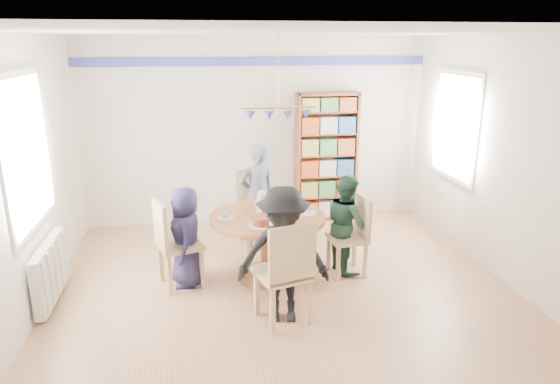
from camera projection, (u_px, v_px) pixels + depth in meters
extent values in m
plane|color=tan|center=(286.00, 296.00, 5.34)|extent=(5.00, 5.00, 0.00)
plane|color=white|center=(287.00, 32.00, 4.56)|extent=(5.00, 5.00, 0.00)
plane|color=white|center=(256.00, 132.00, 7.31)|extent=(5.00, 0.00, 5.00)
plane|color=white|center=(372.00, 296.00, 2.59)|extent=(5.00, 0.00, 5.00)
plane|color=white|center=(18.00, 186.00, 4.55)|extent=(0.00, 5.00, 5.00)
plane|color=white|center=(516.00, 165.00, 5.34)|extent=(0.00, 5.00, 5.00)
cube|color=navy|center=(256.00, 61.00, 7.00)|extent=(5.00, 0.02, 0.12)
cube|color=white|center=(26.00, 152.00, 4.77)|extent=(0.03, 1.32, 1.52)
cube|color=white|center=(28.00, 152.00, 4.77)|extent=(0.01, 1.20, 1.40)
cube|color=white|center=(456.00, 127.00, 6.51)|extent=(0.03, 1.12, 1.42)
cube|color=white|center=(455.00, 127.00, 6.51)|extent=(0.01, 1.00, 1.30)
cylinder|color=gold|center=(278.00, 71.00, 5.14)|extent=(0.01, 0.01, 0.75)
cylinder|color=gold|center=(278.00, 108.00, 5.25)|extent=(0.80, 0.02, 0.02)
cone|color=#3D47AB|center=(250.00, 116.00, 5.22)|extent=(0.11, 0.11, 0.10)
cone|color=#3D47AB|center=(269.00, 115.00, 5.25)|extent=(0.11, 0.11, 0.10)
cone|color=#3D47AB|center=(288.00, 115.00, 5.29)|extent=(0.11, 0.11, 0.10)
cone|color=#3D47AB|center=(306.00, 114.00, 5.32)|extent=(0.11, 0.11, 0.10)
cube|color=silver|center=(50.00, 271.00, 5.14)|extent=(0.10, 1.00, 0.60)
cube|color=silver|center=(46.00, 289.00, 4.77)|extent=(0.02, 0.06, 0.56)
cube|color=silver|center=(51.00, 279.00, 4.96)|extent=(0.02, 0.06, 0.56)
cube|color=silver|center=(56.00, 270.00, 5.15)|extent=(0.02, 0.06, 0.56)
cube|color=silver|center=(61.00, 262.00, 5.34)|extent=(0.02, 0.06, 0.56)
cube|color=silver|center=(66.00, 255.00, 5.52)|extent=(0.02, 0.06, 0.56)
cylinder|color=#965431|center=(267.00, 218.00, 5.58)|extent=(1.30, 1.30, 0.05)
cylinder|color=#965431|center=(268.00, 249.00, 5.69)|extent=(0.16, 0.16, 0.70)
cylinder|color=#965431|center=(268.00, 275.00, 5.79)|extent=(0.70, 0.70, 0.04)
cube|color=tan|center=(180.00, 245.00, 5.47)|extent=(0.56, 0.56, 0.05)
cube|color=tan|center=(160.00, 225.00, 5.31)|extent=(0.18, 0.43, 0.53)
cube|color=tan|center=(202.00, 268.00, 5.47)|extent=(0.05, 0.05, 0.45)
cube|color=tan|center=(192.00, 257.00, 5.78)|extent=(0.05, 0.05, 0.45)
cube|color=tan|center=(170.00, 275.00, 5.31)|extent=(0.05, 0.05, 0.45)
cube|color=tan|center=(161.00, 263.00, 5.62)|extent=(0.05, 0.05, 0.45)
cube|color=tan|center=(347.00, 238.00, 5.77)|extent=(0.44, 0.44, 0.05)
cube|color=tan|center=(363.00, 217.00, 5.74)|extent=(0.07, 0.41, 0.49)
cube|color=tan|center=(328.00, 252.00, 5.95)|extent=(0.04, 0.04, 0.42)
cube|color=tan|center=(338.00, 263.00, 5.64)|extent=(0.04, 0.04, 0.42)
cube|color=tan|center=(354.00, 249.00, 6.03)|extent=(0.04, 0.04, 0.42)
cube|color=tan|center=(365.00, 260.00, 5.72)|extent=(0.04, 0.04, 0.42)
cube|color=tan|center=(257.00, 212.00, 6.53)|extent=(0.51, 0.51, 0.05)
cube|color=tan|center=(252.00, 188.00, 6.64)|extent=(0.45, 0.11, 0.53)
cube|color=tan|center=(248.00, 236.00, 6.39)|extent=(0.05, 0.05, 0.46)
cube|color=tan|center=(274.00, 233.00, 6.50)|extent=(0.05, 0.05, 0.46)
cube|color=tan|center=(241.00, 226.00, 6.71)|extent=(0.05, 0.05, 0.46)
cube|color=tan|center=(266.00, 223.00, 6.83)|extent=(0.05, 0.05, 0.46)
cube|color=tan|center=(282.00, 273.00, 4.75)|extent=(0.58, 0.58, 0.06)
cube|color=tan|center=(292.00, 255.00, 4.49)|extent=(0.46, 0.17, 0.55)
cube|color=tan|center=(291.00, 286.00, 5.07)|extent=(0.05, 0.05, 0.48)
cube|color=tan|center=(257.00, 293.00, 4.91)|extent=(0.05, 0.05, 0.48)
cube|color=tan|center=(309.00, 302.00, 4.74)|extent=(0.05, 0.05, 0.48)
cube|color=tan|center=(273.00, 311.00, 4.58)|extent=(0.05, 0.05, 0.48)
imported|color=#1C1B3B|center=(186.00, 237.00, 5.46)|extent=(0.37, 0.56, 1.13)
imported|color=#193325|center=(346.00, 224.00, 5.82)|extent=(0.54, 0.64, 1.16)
imported|color=gray|center=(257.00, 195.00, 6.49)|extent=(0.58, 0.46, 1.39)
imported|color=black|center=(283.00, 255.00, 4.72)|extent=(0.95, 0.64, 1.35)
cube|color=brown|center=(298.00, 159.00, 7.36)|extent=(0.04, 0.27, 1.91)
cube|color=brown|center=(355.00, 157.00, 7.50)|extent=(0.04, 0.27, 1.91)
cube|color=brown|center=(328.00, 94.00, 7.16)|extent=(0.91, 0.27, 0.04)
cube|color=brown|center=(325.00, 216.00, 7.70)|extent=(0.91, 0.27, 0.05)
cube|color=brown|center=(324.00, 156.00, 7.55)|extent=(0.91, 0.02, 1.91)
cube|color=brown|center=(325.00, 196.00, 7.60)|extent=(0.86, 0.26, 0.02)
cube|color=brown|center=(326.00, 175.00, 7.51)|extent=(0.86, 0.26, 0.02)
cube|color=brown|center=(326.00, 155.00, 7.42)|extent=(0.86, 0.26, 0.02)
cube|color=brown|center=(327.00, 133.00, 7.33)|extent=(0.86, 0.26, 0.02)
cube|color=brown|center=(328.00, 112.00, 7.23)|extent=(0.86, 0.26, 0.02)
cube|color=#B1431B|center=(308.00, 209.00, 7.60)|extent=(0.25, 0.20, 0.24)
cube|color=silver|center=(325.00, 208.00, 7.64)|extent=(0.25, 0.20, 0.24)
cube|color=#275892|center=(342.00, 207.00, 7.69)|extent=(0.25, 0.20, 0.24)
cube|color=#AA9D44|center=(308.00, 189.00, 7.51)|extent=(0.25, 0.20, 0.24)
cube|color=#457D45|center=(326.00, 188.00, 7.55)|extent=(0.25, 0.20, 0.24)
cube|color=#9B4D2A|center=(343.00, 187.00, 7.59)|extent=(0.25, 0.20, 0.24)
cube|color=#B1431B|center=(309.00, 168.00, 7.41)|extent=(0.25, 0.20, 0.24)
cube|color=silver|center=(326.00, 167.00, 7.46)|extent=(0.25, 0.20, 0.24)
cube|color=#275892|center=(344.00, 167.00, 7.50)|extent=(0.25, 0.20, 0.24)
cube|color=#AA9D44|center=(309.00, 147.00, 7.32)|extent=(0.25, 0.20, 0.24)
cube|color=#457D45|center=(327.00, 146.00, 7.36)|extent=(0.25, 0.20, 0.24)
cube|color=#9B4D2A|center=(345.00, 146.00, 7.41)|extent=(0.25, 0.20, 0.24)
cube|color=#B1431B|center=(309.00, 125.00, 7.23)|extent=(0.25, 0.20, 0.24)
cube|color=silver|center=(328.00, 125.00, 7.27)|extent=(0.25, 0.20, 0.24)
cube|color=#275892|center=(346.00, 124.00, 7.32)|extent=(0.25, 0.20, 0.24)
cube|color=#AA9D44|center=(310.00, 104.00, 7.14)|extent=(0.25, 0.20, 0.20)
cube|color=#457D45|center=(328.00, 104.00, 7.19)|extent=(0.25, 0.20, 0.20)
cube|color=#9B4D2A|center=(346.00, 104.00, 7.23)|extent=(0.25, 0.20, 0.20)
cylinder|color=white|center=(262.00, 204.00, 5.61)|extent=(0.12, 0.12, 0.23)
sphere|color=white|center=(262.00, 194.00, 5.58)|extent=(0.09, 0.09, 0.09)
cylinder|color=silver|center=(276.00, 200.00, 5.67)|extent=(0.07, 0.07, 0.27)
cylinder|color=#3D47AB|center=(276.00, 188.00, 5.62)|extent=(0.03, 0.03, 0.03)
cylinder|color=white|center=(268.00, 207.00, 5.84)|extent=(0.29, 0.29, 0.01)
cylinder|color=maroon|center=(268.00, 203.00, 5.83)|extent=(0.23, 0.23, 0.09)
cylinder|color=white|center=(262.00, 225.00, 5.29)|extent=(0.29, 0.29, 0.01)
cylinder|color=maroon|center=(262.00, 220.00, 5.27)|extent=(0.23, 0.23, 0.09)
cylinder|color=white|center=(226.00, 217.00, 5.50)|extent=(0.19, 0.19, 0.01)
imported|color=white|center=(225.00, 214.00, 5.49)|extent=(0.12, 0.12, 0.09)
cylinder|color=white|center=(308.00, 213.00, 5.65)|extent=(0.19, 0.19, 0.01)
imported|color=white|center=(308.00, 209.00, 5.64)|extent=(0.10, 0.10, 0.09)
cylinder|color=white|center=(262.00, 202.00, 6.02)|extent=(0.19, 0.19, 0.01)
imported|color=white|center=(262.00, 199.00, 6.00)|extent=(0.12, 0.12, 0.09)
cylinder|color=white|center=(274.00, 230.00, 5.14)|extent=(0.19, 0.19, 0.01)
imported|color=white|center=(274.00, 226.00, 5.12)|extent=(0.10, 0.10, 0.09)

